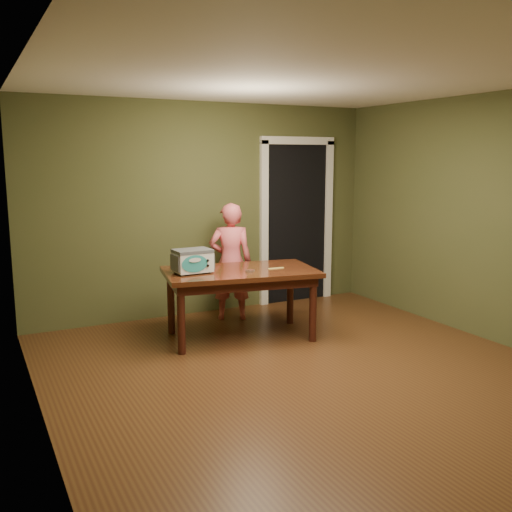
# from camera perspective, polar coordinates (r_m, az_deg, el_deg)

# --- Properties ---
(floor) EXTENTS (5.00, 5.00, 0.00)m
(floor) POSITION_cam_1_polar(r_m,az_deg,el_deg) (5.21, 5.83, -11.99)
(floor) COLOR #513117
(floor) RESTS_ON ground
(room_shell) EXTENTS (4.52, 5.02, 2.61)m
(room_shell) POSITION_cam_1_polar(r_m,az_deg,el_deg) (4.85, 6.18, 7.10)
(room_shell) COLOR #484A27
(room_shell) RESTS_ON ground
(doorway) EXTENTS (1.10, 0.66, 2.25)m
(doorway) POSITION_cam_1_polar(r_m,az_deg,el_deg) (7.94, 2.95, 3.48)
(doorway) COLOR black
(doorway) RESTS_ON ground
(dining_table) EXTENTS (1.74, 1.18, 0.75)m
(dining_table) POSITION_cam_1_polar(r_m,az_deg,el_deg) (6.11, -1.59, -2.30)
(dining_table) COLOR #38180C
(dining_table) RESTS_ON floor
(toy_oven) EXTENTS (0.41, 0.29, 0.25)m
(toy_oven) POSITION_cam_1_polar(r_m,az_deg,el_deg) (5.93, -6.36, -0.42)
(toy_oven) COLOR #4C4F54
(toy_oven) RESTS_ON dining_table
(baking_pan) EXTENTS (0.10, 0.10, 0.02)m
(baking_pan) POSITION_cam_1_polar(r_m,az_deg,el_deg) (5.97, -0.60, -1.47)
(baking_pan) COLOR silver
(baking_pan) RESTS_ON dining_table
(spatula) EXTENTS (0.18, 0.03, 0.01)m
(spatula) POSITION_cam_1_polar(r_m,az_deg,el_deg) (6.15, 2.02, -1.23)
(spatula) COLOR #EEDF67
(spatula) RESTS_ON dining_table
(child) EXTENTS (0.60, 0.51, 1.41)m
(child) POSITION_cam_1_polar(r_m,az_deg,el_deg) (6.81, -2.55, -0.57)
(child) COLOR #EB6068
(child) RESTS_ON floor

